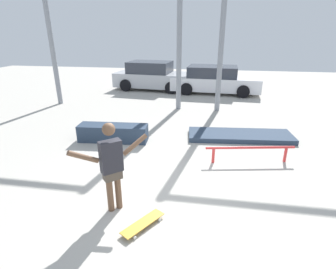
# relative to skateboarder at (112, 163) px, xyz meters

# --- Properties ---
(ground_plane) EXTENTS (36.00, 36.00, 0.00)m
(ground_plane) POSITION_rel_skateboarder_xyz_m (1.08, 0.82, -0.92)
(ground_plane) COLOR #B2ADA3
(skateboarder) EXTENTS (1.08, 0.97, 1.63)m
(skateboarder) POSITION_rel_skateboarder_xyz_m (0.00, 0.00, 0.00)
(skateboarder) COLOR brown
(skateboarder) RESTS_ON ground_plane
(skateboard) EXTENTS (0.61, 0.79, 0.08)m
(skateboard) POSITION_rel_skateboarder_xyz_m (0.61, -0.38, -0.86)
(skateboard) COLOR gold
(skateboard) RESTS_ON ground_plane
(grind_box) EXTENTS (2.01, 0.67, 0.48)m
(grind_box) POSITION_rel_skateboarder_xyz_m (-1.14, 3.01, -0.68)
(grind_box) COLOR #28384C
(grind_box) RESTS_ON ground_plane
(manual_pad) EXTENTS (3.12, 1.25, 0.14)m
(manual_pad) POSITION_rel_skateboarder_xyz_m (2.52, 3.83, -0.85)
(manual_pad) COLOR #28384C
(manual_pad) RESTS_ON ground_plane
(grind_rail) EXTENTS (2.12, 0.46, 0.41)m
(grind_rail) POSITION_rel_skateboarder_xyz_m (2.59, 2.26, -0.60)
(grind_rail) COLOR red
(grind_rail) RESTS_ON ground_plane
(canopy_support_left) EXTENTS (5.46, 0.20, 5.84)m
(canopy_support_left) POSITION_rel_skateboarder_xyz_m (-2.33, 6.70, 2.64)
(canopy_support_left) COLOR gray
(canopy_support_left) RESTS_ON ground_plane
(canopy_support_right) EXTENTS (5.46, 0.20, 5.84)m
(canopy_support_right) POSITION_rel_skateboarder_xyz_m (4.49, 6.70, 2.64)
(canopy_support_right) COLOR gray
(canopy_support_right) RESTS_ON ground_plane
(parked_car_silver) EXTENTS (4.18, 2.25, 1.48)m
(parked_car_silver) POSITION_rel_skateboarder_xyz_m (-1.61, 10.39, -0.21)
(parked_car_silver) COLOR #B7BABF
(parked_car_silver) RESTS_ON ground_plane
(parked_car_white) EXTENTS (4.52, 2.20, 1.34)m
(parked_car_white) POSITION_rel_skateboarder_xyz_m (1.75, 10.08, -0.27)
(parked_car_white) COLOR white
(parked_car_white) RESTS_ON ground_plane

